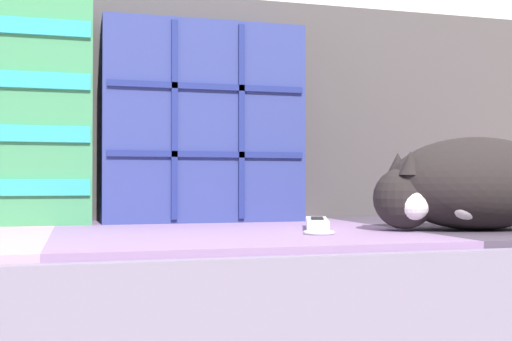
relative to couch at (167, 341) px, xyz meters
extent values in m
cube|color=slate|center=(0.00, 0.00, 0.09)|extent=(1.99, 0.77, 0.20)
cube|color=gray|center=(-0.10, -0.02, 0.19)|extent=(0.19, 0.69, 0.01)
cube|color=gray|center=(0.10, -0.02, 0.19)|extent=(0.19, 0.69, 0.01)
cube|color=gray|center=(0.29, -0.02, 0.19)|extent=(0.19, 0.69, 0.01)
cube|color=#423847|center=(0.48, -0.02, 0.19)|extent=(0.19, 0.69, 0.01)
cube|color=gray|center=(0.67, -0.02, 0.19)|extent=(0.19, 0.69, 0.01)
cube|color=#474242|center=(0.00, 0.32, 0.44)|extent=(1.99, 0.14, 0.49)
cube|color=navy|center=(0.09, 0.18, 0.40)|extent=(0.40, 0.13, 0.40)
cube|color=navy|center=(0.09, 0.11, 0.33)|extent=(0.39, 0.01, 0.01)
cube|color=navy|center=(0.03, 0.11, 0.40)|extent=(0.01, 0.01, 0.39)
cube|color=navy|center=(0.09, 0.11, 0.46)|extent=(0.39, 0.01, 0.01)
cube|color=navy|center=(0.16, 0.11, 0.40)|extent=(0.01, 0.01, 0.39)
ellipsoid|color=black|center=(0.50, -0.18, 0.28)|extent=(0.32, 0.22, 0.16)
sphere|color=black|center=(0.37, -0.16, 0.25)|extent=(0.10, 0.10, 0.10)
sphere|color=white|center=(0.37, -0.19, 0.24)|extent=(0.06, 0.06, 0.06)
ellipsoid|color=white|center=(0.45, -0.23, 0.25)|extent=(0.09, 0.05, 0.07)
cone|color=black|center=(0.37, -0.19, 0.31)|extent=(0.04, 0.04, 0.04)
cone|color=black|center=(0.37, -0.14, 0.31)|extent=(0.04, 0.04, 0.04)
cube|color=white|center=(0.24, -0.09, 0.21)|extent=(0.09, 0.16, 0.02)
cube|color=black|center=(0.24, -0.11, 0.22)|extent=(0.04, 0.06, 0.00)
cube|color=black|center=(0.27, -0.03, 0.21)|extent=(0.03, 0.02, 0.02)
torus|color=silver|center=(0.21, -0.19, 0.20)|extent=(0.06, 0.06, 0.01)
camera|label=1|loc=(-0.15, -1.12, 0.28)|focal=45.00mm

